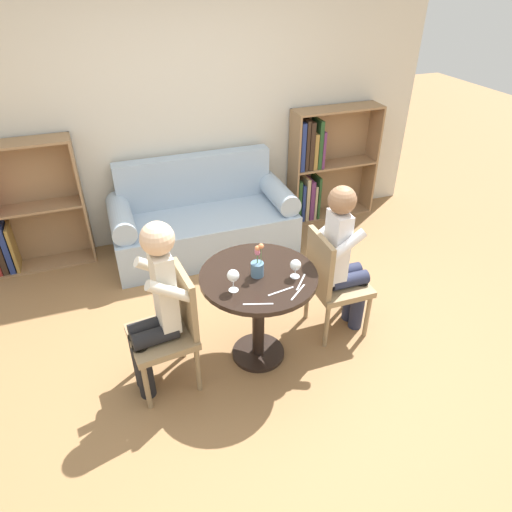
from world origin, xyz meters
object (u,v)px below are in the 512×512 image
at_px(chair_right, 332,280).
at_px(flower_vase, 257,265).
at_px(couch, 203,222).
at_px(bookshelf_left, 12,212).
at_px(bookshelf_right, 320,166).
at_px(person_right, 344,258).
at_px(wine_glass_left, 233,276).
at_px(wine_glass_right, 296,266).
at_px(chair_left, 171,326).
at_px(person_left, 155,307).

xyz_separation_m(chair_right, flower_vase, (-0.64, -0.09, 0.34)).
xyz_separation_m(couch, flower_vase, (-0.01, -1.65, 0.53)).
bearing_deg(flower_vase, chair_right, 8.17).
bearing_deg(bookshelf_left, bookshelf_right, -0.06).
height_order(person_right, wine_glass_left, person_right).
relative_size(person_right, wine_glass_right, 9.48).
distance_m(bookshelf_left, chair_right, 2.98).
relative_size(chair_left, wine_glass_right, 6.71).
bearing_deg(chair_right, wine_glass_right, 115.81).
bearing_deg(chair_left, person_left, -85.82).
bearing_deg(flower_vase, person_right, 7.10).
distance_m(chair_left, flower_vase, 0.71).
height_order(bookshelf_right, chair_left, bookshelf_right).
height_order(person_right, wine_glass_right, person_right).
bearing_deg(wine_glass_left, flower_vase, 27.01).
height_order(couch, flower_vase, flower_vase).
bearing_deg(chair_right, wine_glass_left, 103.52).
bearing_deg(chair_right, chair_left, 95.00).
height_order(couch, wine_glass_left, couch).
distance_m(chair_right, flower_vase, 0.73).
bearing_deg(person_left, bookshelf_left, -158.46).
bearing_deg(wine_glass_left, chair_left, 167.10).
bearing_deg(bookshelf_right, wine_glass_right, -120.96).
distance_m(chair_left, person_right, 1.36).
distance_m(bookshelf_right, person_right, 1.96).
bearing_deg(bookshelf_right, chair_right, -113.77).
distance_m(chair_right, person_right, 0.20).
height_order(couch, person_right, person_right).
bearing_deg(bookshelf_right, person_left, -137.94).
xyz_separation_m(chair_right, person_right, (0.09, -0.00, 0.18)).
xyz_separation_m(bookshelf_right, wine_glass_left, (-1.65, -2.02, 0.26)).
bearing_deg(bookshelf_left, wine_glass_left, -53.18).
relative_size(bookshelf_left, wine_glass_right, 9.31).
relative_size(chair_right, person_right, 0.71).
bearing_deg(bookshelf_right, chair_left, -137.01).
relative_size(wine_glass_right, flower_vase, 0.53).
relative_size(person_left, flower_vase, 5.13).
bearing_deg(person_right, wine_glass_left, 102.25).
relative_size(bookshelf_left, flower_vase, 4.96).
bearing_deg(person_right, chair_right, 89.68).
xyz_separation_m(couch, chair_left, (-0.63, -1.66, 0.18)).
height_order(bookshelf_right, wine_glass_right, bookshelf_right).
distance_m(couch, person_right, 1.75).
distance_m(person_left, wine_glass_left, 0.54).
bearing_deg(flower_vase, person_left, -178.12).
xyz_separation_m(wine_glass_left, wine_glass_right, (0.44, 0.00, -0.02)).
bearing_deg(person_left, chair_left, 94.18).
bearing_deg(bookshelf_left, couch, -8.91).
bearing_deg(flower_vase, couch, 89.65).
relative_size(bookshelf_right, wine_glass_right, 9.31).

